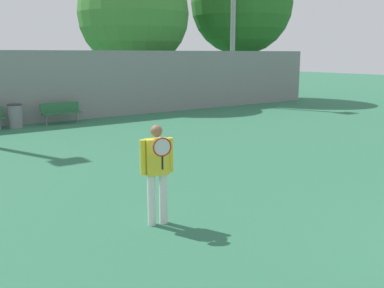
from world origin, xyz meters
TOP-DOWN VIEW (x-y plane):
  - tennis_player at (-3.19, 4.85)m, footprint 0.56×0.46m
  - bench_courtside_near at (-0.54, 16.70)m, footprint 1.62×0.40m
  - light_pole_center_back at (9.55, 17.62)m, footprint 0.90×0.60m
  - trash_bin at (-2.35, 16.70)m, footprint 0.57×0.57m
  - back_fence at (0.00, 17.36)m, footprint 29.55×0.06m
  - tree_green_tall at (12.34, 20.06)m, footprint 6.23×6.23m
  - tree_green_broad at (5.30, 20.94)m, footprint 6.02×6.02m

SIDE VIEW (x-z plane):
  - trash_bin at x=-2.35m, z-range 0.00..0.93m
  - bench_courtside_near at x=-0.54m, z-range 0.10..0.96m
  - tennis_player at x=-3.19m, z-range 0.11..1.82m
  - back_fence at x=0.00m, z-range 0.00..2.97m
  - tree_green_broad at x=5.30m, z-range 0.96..8.94m
  - light_pole_center_back at x=9.55m, z-range 0.75..9.24m
  - tree_green_tall at x=12.34m, z-range 1.36..10.35m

